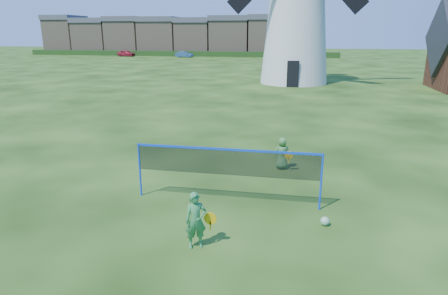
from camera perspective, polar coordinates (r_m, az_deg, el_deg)
ground at (r=10.82m, az=-1.56°, el=-8.33°), size 220.00×220.00×0.00m
windmill at (r=37.24m, az=10.46°, el=18.94°), size 11.63×6.05×17.49m
badminton_net at (r=10.59m, az=0.39°, el=-2.25°), size 5.05×0.05×1.55m
player_girl at (r=8.61m, az=-4.09°, el=-10.49°), size 0.69×0.47×1.27m
player_boy at (r=13.56m, az=8.44°, el=-0.84°), size 0.64×0.43×1.10m
play_ball at (r=10.02m, az=14.41°, el=-10.29°), size 0.22×0.22×0.22m
terraced_houses at (r=86.50m, az=-8.83°, el=15.72°), size 51.19×8.40×7.99m
hedge at (r=79.46m, az=-7.01°, el=13.33°), size 62.00×0.80×1.00m
car_left at (r=80.47m, az=-13.97°, el=13.09°), size 3.72×2.00×1.20m
car_right at (r=75.94m, az=-5.78°, el=13.27°), size 3.39×1.54×1.08m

